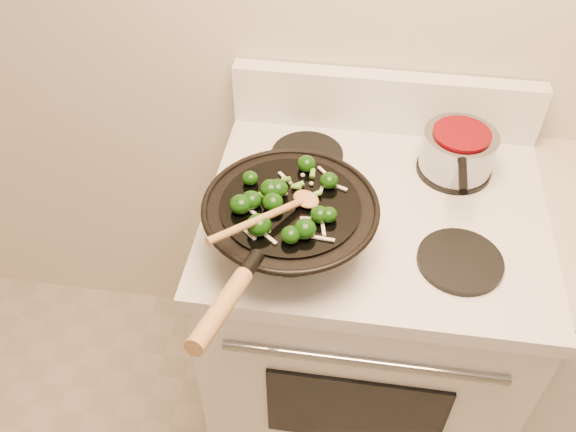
# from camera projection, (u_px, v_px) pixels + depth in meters

# --- Properties ---
(stove) EXTENTS (0.78, 0.67, 1.08)m
(stove) POSITION_uv_depth(u_px,v_px,m) (360.00, 318.00, 1.73)
(stove) COLOR white
(stove) RESTS_ON ground
(wok) EXTENTS (0.36, 0.60, 0.21)m
(wok) POSITION_uv_depth(u_px,v_px,m) (290.00, 222.00, 1.26)
(wok) COLOR black
(wok) RESTS_ON stove
(stirfry) EXTENTS (0.23, 0.25, 0.04)m
(stirfry) POSITION_uv_depth(u_px,v_px,m) (283.00, 204.00, 1.21)
(stirfry) COLOR #0F3408
(stirfry) RESTS_ON wok
(wooden_spoon) EXTENTS (0.20, 0.23, 0.07)m
(wooden_spoon) POSITION_uv_depth(u_px,v_px,m) (280.00, 210.00, 1.18)
(wooden_spoon) COLOR #B47D47
(wooden_spoon) RESTS_ON wok
(saucepan) EXTENTS (0.17, 0.28, 0.10)m
(saucepan) POSITION_uv_depth(u_px,v_px,m) (458.00, 150.00, 1.44)
(saucepan) COLOR gray
(saucepan) RESTS_ON stove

